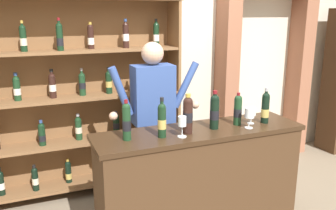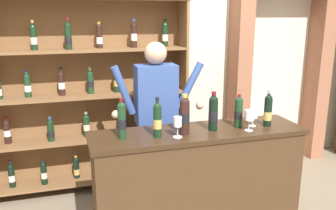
# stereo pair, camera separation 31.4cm
# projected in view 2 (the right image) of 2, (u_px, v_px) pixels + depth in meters

# --- Properties ---
(back_wall) EXTENTS (12.00, 0.19, 3.13)m
(back_wall) POSITION_uv_depth(u_px,v_px,m) (145.00, 44.00, 4.24)
(back_wall) COLOR beige
(back_wall) RESTS_ON ground
(wine_shelf) EXTENTS (2.15, 0.37, 2.10)m
(wine_shelf) POSITION_uv_depth(u_px,v_px,m) (89.00, 91.00, 3.84)
(wine_shelf) COLOR brown
(wine_shelf) RESTS_ON ground
(archway_doorway) EXTENTS (1.35, 0.45, 2.53)m
(archway_doorway) POSITION_uv_depth(u_px,v_px,m) (278.00, 53.00, 4.61)
(archway_doorway) COLOR #935B42
(archway_doorway) RESTS_ON ground
(tasting_counter) EXTENTS (1.82, 0.50, 0.98)m
(tasting_counter) POSITION_uv_depth(u_px,v_px,m) (197.00, 184.00, 3.13)
(tasting_counter) COLOR #422B19
(tasting_counter) RESTS_ON ground
(shopkeeper) EXTENTS (0.92, 0.22, 1.68)m
(shopkeeper) POSITION_uv_depth(u_px,v_px,m) (156.00, 109.00, 3.44)
(shopkeeper) COLOR #2D3347
(shopkeeper) RESTS_ON ground
(tasting_bottle_rosso) EXTENTS (0.07, 0.07, 0.32)m
(tasting_bottle_rosso) POSITION_uv_depth(u_px,v_px,m) (122.00, 120.00, 2.78)
(tasting_bottle_rosso) COLOR #19381E
(tasting_bottle_rosso) RESTS_ON tasting_counter
(tasting_bottle_vin_santo) EXTENTS (0.07, 0.07, 0.32)m
(tasting_bottle_vin_santo) POSITION_uv_depth(u_px,v_px,m) (157.00, 119.00, 2.82)
(tasting_bottle_vin_santo) COLOR black
(tasting_bottle_vin_santo) RESTS_ON tasting_counter
(tasting_bottle_chianti) EXTENTS (0.08, 0.08, 0.33)m
(tasting_bottle_chianti) POSITION_uv_depth(u_px,v_px,m) (185.00, 115.00, 2.89)
(tasting_bottle_chianti) COLOR black
(tasting_bottle_chianti) RESTS_ON tasting_counter
(tasting_bottle_brunello) EXTENTS (0.08, 0.08, 0.33)m
(tasting_bottle_brunello) POSITION_uv_depth(u_px,v_px,m) (213.00, 112.00, 2.98)
(tasting_bottle_brunello) COLOR black
(tasting_bottle_brunello) RESTS_ON tasting_counter
(tasting_bottle_riserva) EXTENTS (0.07, 0.07, 0.29)m
(tasting_bottle_riserva) POSITION_uv_depth(u_px,v_px,m) (239.00, 112.00, 3.07)
(tasting_bottle_riserva) COLOR #19381E
(tasting_bottle_riserva) RESTS_ON tasting_counter
(tasting_bottle_bianco) EXTENTS (0.07, 0.07, 0.32)m
(tasting_bottle_bianco) POSITION_uv_depth(u_px,v_px,m) (268.00, 110.00, 3.10)
(tasting_bottle_bianco) COLOR black
(tasting_bottle_bianco) RESTS_ON tasting_counter
(wine_glass_right) EXTENTS (0.08, 0.08, 0.14)m
(wine_glass_right) POSITION_uv_depth(u_px,v_px,m) (253.00, 115.00, 3.10)
(wine_glass_right) COLOR silver
(wine_glass_right) RESTS_ON tasting_counter
(wine_glass_center) EXTENTS (0.07, 0.07, 0.17)m
(wine_glass_center) POSITION_uv_depth(u_px,v_px,m) (178.00, 123.00, 2.82)
(wine_glass_center) COLOR silver
(wine_glass_center) RESTS_ON tasting_counter
(wine_glass_spare) EXTENTS (0.08, 0.08, 0.18)m
(wine_glass_spare) POSITION_uv_depth(u_px,v_px,m) (249.00, 116.00, 2.97)
(wine_glass_spare) COLOR silver
(wine_glass_spare) RESTS_ON tasting_counter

